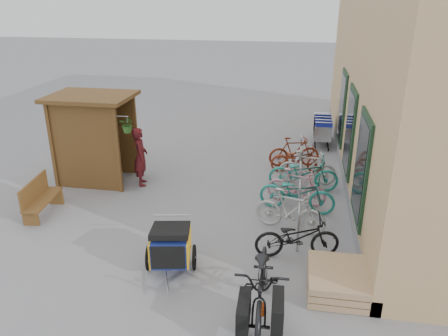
% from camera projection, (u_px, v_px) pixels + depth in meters
% --- Properties ---
extents(ground, '(80.00, 80.00, 0.00)m').
position_uv_depth(ground, '(189.00, 235.00, 9.43)').
color(ground, gray).
extents(kiosk, '(2.49, 1.65, 2.40)m').
position_uv_depth(kiosk, '(91.00, 126.00, 11.62)').
color(kiosk, brown).
rests_on(kiosk, ground).
extents(bike_rack, '(0.05, 5.35, 0.86)m').
position_uv_depth(bike_rack, '(300.00, 177.00, 11.06)').
color(bike_rack, '#A5A8AD').
rests_on(bike_rack, ground).
extents(pallet_stack, '(1.00, 1.20, 0.40)m').
position_uv_depth(pallet_stack, '(337.00, 281.00, 7.59)').
color(pallet_stack, tan).
rests_on(pallet_stack, ground).
extents(bench, '(0.57, 1.39, 0.86)m').
position_uv_depth(bench, '(39.00, 197.00, 10.16)').
color(bench, brown).
rests_on(bench, ground).
extents(shopping_carts, '(0.57, 1.90, 1.01)m').
position_uv_depth(shopping_carts, '(322.00, 126.00, 14.96)').
color(shopping_carts, silver).
rests_on(shopping_carts, ground).
extents(child_trailer, '(1.00, 1.60, 0.92)m').
position_uv_depth(child_trailer, '(171.00, 245.00, 8.12)').
color(child_trailer, navy).
rests_on(child_trailer, ground).
extents(cargo_bike, '(0.86, 2.25, 1.17)m').
position_uv_depth(cargo_bike, '(262.00, 285.00, 6.89)').
color(cargo_bike, black).
rests_on(cargo_bike, ground).
extents(person_kiosk, '(0.56, 0.68, 1.60)m').
position_uv_depth(person_kiosk, '(141.00, 157.00, 11.63)').
color(person_kiosk, maroon).
rests_on(person_kiosk, ground).
extents(bike_0, '(1.74, 0.89, 0.87)m').
position_uv_depth(bike_0, '(297.00, 237.00, 8.51)').
color(bike_0, black).
rests_on(bike_0, ground).
extents(bike_1, '(1.66, 0.88, 0.96)m').
position_uv_depth(bike_1, '(290.00, 211.00, 9.44)').
color(bike_1, '#B4B5B0').
rests_on(bike_1, ground).
extents(bike_2, '(1.87, 0.90, 0.94)m').
position_uv_depth(bike_2, '(297.00, 193.00, 10.30)').
color(bike_2, '#208071').
rests_on(bike_2, ground).
extents(bike_3, '(1.55, 0.75, 0.90)m').
position_uv_depth(bike_3, '(296.00, 187.00, 10.68)').
color(bike_3, '#CC8495').
rests_on(bike_3, ground).
extents(bike_4, '(1.81, 0.65, 0.95)m').
position_uv_depth(bike_4, '(303.00, 173.00, 11.42)').
color(bike_4, '#208071').
rests_on(bike_4, ground).
extents(bike_5, '(1.58, 0.54, 0.94)m').
position_uv_depth(bike_5, '(307.00, 168.00, 11.79)').
color(bike_5, '#B4B5B0').
rests_on(bike_5, ground).
extents(bike_6, '(1.62, 0.71, 0.82)m').
position_uv_depth(bike_6, '(298.00, 159.00, 12.55)').
color(bike_6, maroon).
rests_on(bike_6, ground).
extents(bike_7, '(1.57, 0.77, 0.91)m').
position_uv_depth(bike_7, '(294.00, 152.00, 12.98)').
color(bike_7, maroon).
rests_on(bike_7, ground).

